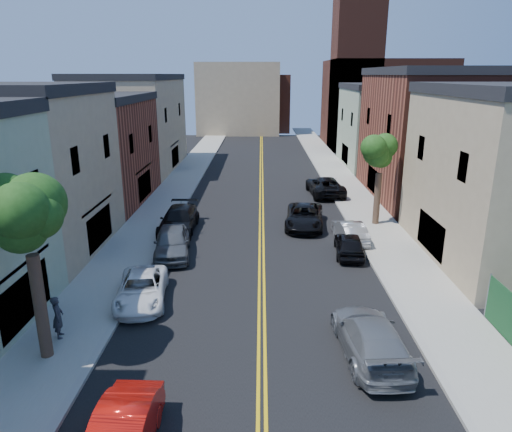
{
  "coord_description": "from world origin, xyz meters",
  "views": [
    {
      "loc": [
        -0.06,
        -0.77,
        10.04
      ],
      "look_at": [
        -0.34,
        25.56,
        2.0
      ],
      "focal_mm": 32.6,
      "sensor_mm": 36.0,
      "label": 1
    }
  ],
  "objects_px": {
    "silver_car_right": "(350,231)",
    "dark_car_right_far": "(325,186)",
    "white_pickup": "(142,289)",
    "pedestrian_left": "(58,317)",
    "black_car_right": "(349,244)",
    "black_car_left": "(179,220)",
    "black_suv_lane": "(304,216)",
    "grey_car_left": "(172,242)",
    "grey_car_right": "(370,337)"
  },
  "relations": [
    {
      "from": "silver_car_right",
      "to": "dark_car_right_far",
      "type": "xyz_separation_m",
      "value": [
        0.0,
        11.71,
        0.14
      ]
    },
    {
      "from": "white_pickup",
      "to": "pedestrian_left",
      "type": "bearing_deg",
      "value": -134.29
    },
    {
      "from": "black_car_right",
      "to": "silver_car_right",
      "type": "bearing_deg",
      "value": -95.26
    },
    {
      "from": "white_pickup",
      "to": "black_car_left",
      "type": "height_order",
      "value": "black_car_left"
    },
    {
      "from": "black_suv_lane",
      "to": "black_car_right",
      "type": "bearing_deg",
      "value": -61.04
    },
    {
      "from": "grey_car_left",
      "to": "black_car_right",
      "type": "height_order",
      "value": "grey_car_left"
    },
    {
      "from": "dark_car_right_far",
      "to": "pedestrian_left",
      "type": "height_order",
      "value": "pedestrian_left"
    },
    {
      "from": "black_car_left",
      "to": "silver_car_right",
      "type": "xyz_separation_m",
      "value": [
        11.0,
        -1.83,
        -0.12
      ]
    },
    {
      "from": "black_suv_lane",
      "to": "pedestrian_left",
      "type": "relative_size",
      "value": 3.1
    },
    {
      "from": "white_pickup",
      "to": "dark_car_right_far",
      "type": "distance_m",
      "value": 22.78
    },
    {
      "from": "black_car_left",
      "to": "dark_car_right_far",
      "type": "xyz_separation_m",
      "value": [
        11.0,
        9.88,
        0.01
      ]
    },
    {
      "from": "white_pickup",
      "to": "grey_car_left",
      "type": "bearing_deg",
      "value": 78.98
    },
    {
      "from": "silver_car_right",
      "to": "dark_car_right_far",
      "type": "bearing_deg",
      "value": -95.97
    },
    {
      "from": "black_car_left",
      "to": "grey_car_right",
      "type": "height_order",
      "value": "black_car_left"
    },
    {
      "from": "black_suv_lane",
      "to": "black_car_left",
      "type": "bearing_deg",
      "value": -166.53
    },
    {
      "from": "black_car_left",
      "to": "black_car_right",
      "type": "distance_m",
      "value": 11.35
    },
    {
      "from": "white_pickup",
      "to": "grey_car_right",
      "type": "xyz_separation_m",
      "value": [
        9.51,
        -4.17,
        0.12
      ]
    },
    {
      "from": "black_car_right",
      "to": "grey_car_right",
      "type": "bearing_deg",
      "value": 89.25
    },
    {
      "from": "black_car_right",
      "to": "black_suv_lane",
      "type": "xyz_separation_m",
      "value": [
        -2.14,
        5.18,
        0.07
      ]
    },
    {
      "from": "white_pickup",
      "to": "black_car_left",
      "type": "relative_size",
      "value": 0.85
    },
    {
      "from": "white_pickup",
      "to": "silver_car_right",
      "type": "height_order",
      "value": "silver_car_right"
    },
    {
      "from": "grey_car_left",
      "to": "pedestrian_left",
      "type": "bearing_deg",
      "value": -115.26
    },
    {
      "from": "white_pickup",
      "to": "grey_car_left",
      "type": "xyz_separation_m",
      "value": [
        0.36,
        5.68,
        0.18
      ]
    },
    {
      "from": "grey_car_right",
      "to": "dark_car_right_far",
      "type": "height_order",
      "value": "dark_car_right_far"
    },
    {
      "from": "black_suv_lane",
      "to": "grey_car_left",
      "type": "bearing_deg",
      "value": -139.65
    },
    {
      "from": "white_pickup",
      "to": "silver_car_right",
      "type": "relative_size",
      "value": 1.15
    },
    {
      "from": "white_pickup",
      "to": "dark_car_right_far",
      "type": "xyz_separation_m",
      "value": [
        11.0,
        19.95,
        0.16
      ]
    },
    {
      "from": "dark_car_right_far",
      "to": "pedestrian_left",
      "type": "relative_size",
      "value": 3.36
    },
    {
      "from": "black_car_right",
      "to": "pedestrian_left",
      "type": "distance_m",
      "value": 15.91
    },
    {
      "from": "grey_car_left",
      "to": "black_suv_lane",
      "type": "relative_size",
      "value": 0.91
    },
    {
      "from": "grey_car_right",
      "to": "black_car_right",
      "type": "height_order",
      "value": "grey_car_right"
    },
    {
      "from": "black_car_left",
      "to": "dark_car_right_far",
      "type": "bearing_deg",
      "value": 42.27
    },
    {
      "from": "grey_car_left",
      "to": "dark_car_right_far",
      "type": "bearing_deg",
      "value": 45.4
    },
    {
      "from": "black_car_left",
      "to": "black_suv_lane",
      "type": "bearing_deg",
      "value": 7.3
    },
    {
      "from": "black_car_left",
      "to": "silver_car_right",
      "type": "distance_m",
      "value": 11.15
    },
    {
      "from": "silver_car_right",
      "to": "dark_car_right_far",
      "type": "distance_m",
      "value": 11.71
    },
    {
      "from": "black_car_left",
      "to": "grey_car_right",
      "type": "bearing_deg",
      "value": -55.92
    },
    {
      "from": "silver_car_right",
      "to": "pedestrian_left",
      "type": "relative_size",
      "value": 2.36
    },
    {
      "from": "black_car_left",
      "to": "black_suv_lane",
      "type": "height_order",
      "value": "black_car_left"
    },
    {
      "from": "grey_car_right",
      "to": "dark_car_right_far",
      "type": "xyz_separation_m",
      "value": [
        1.49,
        24.11,
        0.04
      ]
    },
    {
      "from": "grey_car_right",
      "to": "black_suv_lane",
      "type": "bearing_deg",
      "value": -89.26
    },
    {
      "from": "black_car_right",
      "to": "pedestrian_left",
      "type": "bearing_deg",
      "value": 40.43
    },
    {
      "from": "grey_car_right",
      "to": "black_car_right",
      "type": "xyz_separation_m",
      "value": [
        1.06,
        10.09,
        -0.1
      ]
    },
    {
      "from": "grey_car_right",
      "to": "silver_car_right",
      "type": "relative_size",
      "value": 1.3
    },
    {
      "from": "black_car_right",
      "to": "dark_car_right_far",
      "type": "xyz_separation_m",
      "value": [
        0.43,
        14.03,
        0.14
      ]
    },
    {
      "from": "black_car_right",
      "to": "pedestrian_left",
      "type": "height_order",
      "value": "pedestrian_left"
    },
    {
      "from": "black_car_left",
      "to": "black_car_right",
      "type": "relative_size",
      "value": 1.39
    },
    {
      "from": "silver_car_right",
      "to": "pedestrian_left",
      "type": "height_order",
      "value": "pedestrian_left"
    },
    {
      "from": "white_pickup",
      "to": "grey_car_left",
      "type": "relative_size",
      "value": 0.96
    },
    {
      "from": "white_pickup",
      "to": "dark_car_right_far",
      "type": "height_order",
      "value": "dark_car_right_far"
    }
  ]
}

